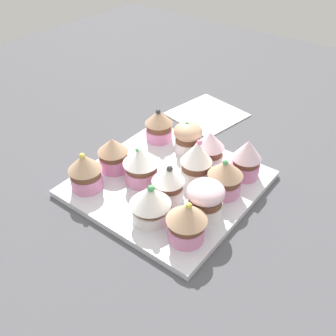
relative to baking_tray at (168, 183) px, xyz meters
The scene contains 16 objects.
ground_plane 2.10cm from the baking_tray, ahead, with size 180.00×180.00×3.00cm, color #4C4C51.
baking_tray is the anchor object (origin of this frame).
cupcake_0 14.85cm from the baking_tray, 131.24° to the right, with size 6.36×6.36×7.24cm.
cupcake_1 11.45cm from the baking_tray, 108.28° to the right, with size 6.22×6.22×6.69cm.
cupcake_2 11.18cm from the baking_tray, 70.62° to the right, with size 6.16×6.16×7.27cm.
cupcake_3 15.09cm from the baking_tray, 45.87° to the right, with size 5.46×5.46×7.75cm.
cupcake_4 10.94cm from the baking_tray, 158.82° to the right, with size 6.80×6.80×7.14cm.
cupcake_5 6.15cm from the baking_tray, 142.24° to the right, with size 5.67×5.67×7.06cm.
cupcake_6 6.97cm from the baking_tray, 46.65° to the right, with size 5.83×5.83×8.43cm.
cupcake_7 10.52cm from the baking_tray, 17.39° to the right, with size 5.75×5.75×7.02cm.
cupcake_8 6.51cm from the baking_tray, 126.63° to the left, with size 6.55×6.55×7.37cm.
cupcake_9 11.41cm from the baking_tray, 15.91° to the left, with size 5.79×5.79×6.36cm.
cupcake_10 15.24cm from the baking_tray, 133.88° to the left, with size 5.98×5.98×7.40cm.
cupcake_11 11.70cm from the baking_tray, 106.91° to the left, with size 5.78×5.78×6.73cm.
cupcake_12 14.89cm from the baking_tray, 45.12° to the left, with size 5.80×5.80×7.20cm.
napkin 28.05cm from the baking_tray, 17.94° to the left, with size 15.12×14.89×0.60cm, color white.
Camera 1 is at (-43.82, -33.50, 46.57)cm, focal length 41.37 mm.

